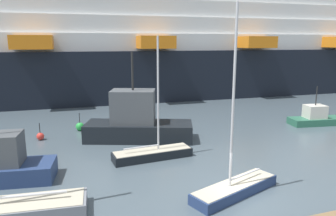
{
  "coord_description": "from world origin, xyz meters",
  "views": [
    {
      "loc": [
        -8.57,
        -13.65,
        8.21
      ],
      "look_at": [
        0.0,
        12.52,
        2.44
      ],
      "focal_mm": 33.94,
      "sensor_mm": 36.0,
      "label": 1
    }
  ],
  "objects": [
    {
      "name": "sailboat_2",
      "position": [
        -11.44,
        1.82,
        0.56
      ],
      "size": [
        7.22,
        2.65,
        12.63
      ],
      "rotation": [
        0.0,
        0.0,
        3.05
      ],
      "color": "gray",
      "rests_on": "ground_plane"
    },
    {
      "name": "fishing_boat_0",
      "position": [
        15.3,
        11.26,
        0.68
      ],
      "size": [
        5.68,
        2.75,
        3.89
      ],
      "rotation": [
        0.0,
        0.0,
        2.99
      ],
      "color": "#2D6B51",
      "rests_on": "ground_plane"
    },
    {
      "name": "channel_buoy_1",
      "position": [
        -10.84,
        14.36,
        0.32
      ],
      "size": [
        0.63,
        0.63,
        1.49
      ],
      "color": "red",
      "rests_on": "ground_plane"
    },
    {
      "name": "sailboat_0",
      "position": [
        -0.08,
        0.5,
        0.48
      ],
      "size": [
        5.78,
        3.26,
        10.08
      ],
      "rotation": [
        0.0,
        0.0,
        3.49
      ],
      "color": "navy",
      "rests_on": "ground_plane"
    },
    {
      "name": "ground_plane",
      "position": [
        0.0,
        0.0,
        0.0
      ],
      "size": [
        600.0,
        600.0,
        0.0
      ],
      "primitive_type": "plane",
      "color": "#4C5B66"
    },
    {
      "name": "channel_buoy_0",
      "position": [
        -7.48,
        16.3,
        0.39
      ],
      "size": [
        0.77,
        0.77,
        1.7
      ],
      "color": "green",
      "rests_on": "ground_plane"
    },
    {
      "name": "sailboat_1",
      "position": [
        -2.92,
        7.15,
        0.44
      ],
      "size": [
        5.8,
        1.94,
        8.6
      ],
      "rotation": [
        0.0,
        0.0,
        0.08
      ],
      "color": "black",
      "rests_on": "ground_plane"
    },
    {
      "name": "cruise_ship",
      "position": [
        -4.37,
        36.18,
        7.99
      ],
      "size": [
        127.73,
        23.07,
        24.81
      ],
      "rotation": [
        0.0,
        0.0,
        -0.03
      ],
      "color": "black",
      "rests_on": "ground_plane"
    },
    {
      "name": "fishing_boat_2",
      "position": [
        -2.99,
        11.86,
        1.53
      ],
      "size": [
        9.45,
        5.83,
        7.42
      ],
      "rotation": [
        0.0,
        0.0,
        2.8
      ],
      "color": "black",
      "rests_on": "ground_plane"
    }
  ]
}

